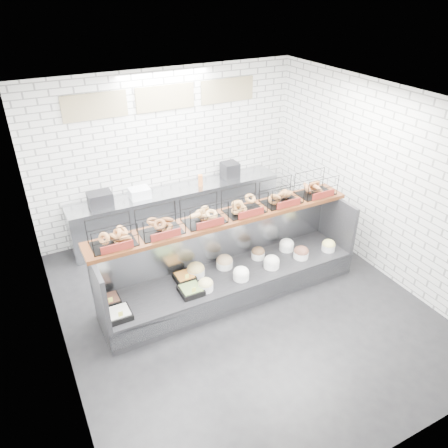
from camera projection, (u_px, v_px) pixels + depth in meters
ground at (241, 304)px, 6.61m from camera, size 5.50×5.50×0.00m
room_shell at (222, 164)px, 6.04m from camera, size 5.02×5.51×3.01m
display_case at (230, 274)px, 6.71m from camera, size 4.00×0.90×1.20m
bagel_shelf at (225, 209)px, 6.31m from camera, size 4.10×0.50×0.40m
prep_counter at (178, 210)px, 8.24m from camera, size 4.00×0.60×1.20m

